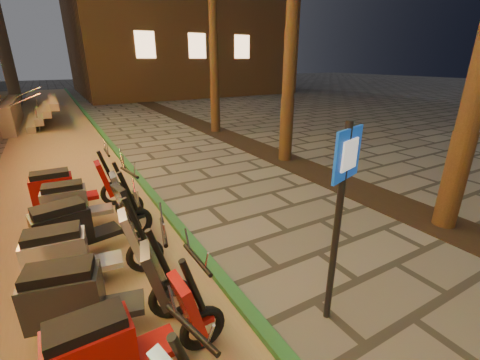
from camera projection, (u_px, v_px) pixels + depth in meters
parking_strip at (62, 165)px, 9.78m from camera, size 3.40×60.00×0.01m
green_curb at (120, 155)px, 10.57m from camera, size 0.18×60.00×0.10m
planting_strip at (330, 178)px, 8.65m from camera, size 1.20×40.00×0.02m
pedestrian_sign at (341, 201)px, 3.45m from camera, size 0.52×0.19×2.45m
scooter_6 at (122, 343)px, 3.00m from camera, size 1.72×0.60×1.21m
scooter_7 at (92, 295)px, 3.57m from camera, size 1.81×0.85×1.27m
scooter_8 at (80, 253)px, 4.36m from camera, size 1.78×0.67×1.25m
scooter_9 at (82, 225)px, 5.05m from camera, size 1.86×0.82×1.30m
scooter_10 at (82, 202)px, 5.95m from camera, size 1.74×0.62×1.22m
scooter_11 at (68, 189)px, 6.51m from camera, size 1.78×0.62×1.26m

